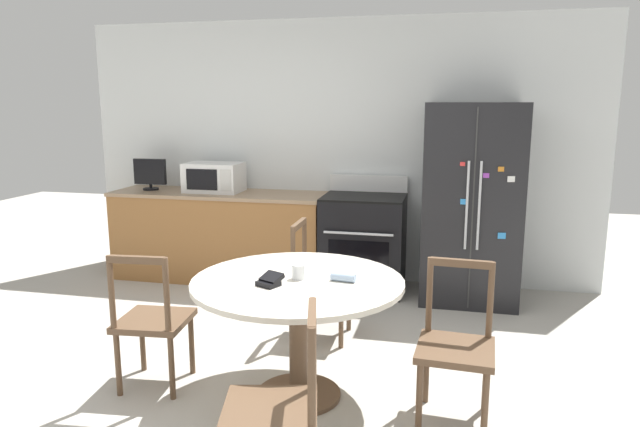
{
  "coord_description": "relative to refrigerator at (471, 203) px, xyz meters",
  "views": [
    {
      "loc": [
        1.13,
        -3.03,
        1.78
      ],
      "look_at": [
        0.19,
        1.15,
        0.95
      ],
      "focal_mm": 32.0,
      "sensor_mm": 36.0,
      "label": 1
    }
  ],
  "objects": [
    {
      "name": "refrigerator",
      "position": [
        0.0,
        0.0,
        0.0
      ],
      "size": [
        0.85,
        0.77,
        1.79
      ],
      "color": "black",
      "rests_on": "ground_plane"
    },
    {
      "name": "countertop_tv",
      "position": [
        -3.21,
        0.07,
        0.18
      ],
      "size": [
        0.34,
        0.16,
        0.32
      ],
      "color": "black",
      "rests_on": "kitchen_counter"
    },
    {
      "name": "wallet",
      "position": [
        -1.19,
        -2.25,
        -0.12
      ],
      "size": [
        0.16,
        0.17,
        0.07
      ],
      "color": "black",
      "rests_on": "dining_table"
    },
    {
      "name": "dining_chair_left",
      "position": [
        -1.99,
        -2.18,
        -0.46
      ],
      "size": [
        0.46,
        0.46,
        0.9
      ],
      "rotation": [
        0.0,
        0.0,
        6.38
      ],
      "color": "brown",
      "rests_on": "ground_plane"
    },
    {
      "name": "dining_chair_near",
      "position": [
        -0.91,
        -3.02,
        -0.46
      ],
      "size": [
        0.5,
        0.5,
        0.9
      ],
      "rotation": [
        0.0,
        0.0,
        1.79
      ],
      "color": "brown",
      "rests_on": "ground_plane"
    },
    {
      "name": "kitchen_counter",
      "position": [
        -2.47,
        0.08,
        -0.44
      ],
      "size": [
        2.18,
        0.64,
        0.9
      ],
      "color": "#936033",
      "rests_on": "ground_plane"
    },
    {
      "name": "dining_table",
      "position": [
        -1.06,
        -2.1,
        -0.28
      ],
      "size": [
        1.27,
        1.27,
        0.75
      ],
      "color": "beige",
      "rests_on": "ground_plane"
    },
    {
      "name": "folded_napkin",
      "position": [
        -0.79,
        -2.08,
        -0.12
      ],
      "size": [
        0.15,
        0.07,
        0.05
      ],
      "color": "#A3BCDB",
      "rests_on": "dining_table"
    },
    {
      "name": "ground_plane",
      "position": [
        -1.35,
        -2.21,
        -0.89
      ],
      "size": [
        14.0,
        14.0,
        0.0
      ],
      "primitive_type": "plane",
      "color": "#B2ADA3"
    },
    {
      "name": "dining_chair_right",
      "position": [
        -0.13,
        -2.15,
        -0.46
      ],
      "size": [
        0.45,
        0.45,
        0.9
      ],
      "rotation": [
        0.0,
        0.0,
        3.07
      ],
      "color": "brown",
      "rests_on": "ground_plane"
    },
    {
      "name": "candle_glass",
      "position": [
        -1.06,
        -2.09,
        -0.1
      ],
      "size": [
        0.08,
        0.08,
        0.09
      ],
      "color": "silver",
      "rests_on": "dining_table"
    },
    {
      "name": "oven_range",
      "position": [
        -0.98,
        0.05,
        -0.43
      ],
      "size": [
        0.77,
        0.68,
        1.08
      ],
      "color": "black",
      "rests_on": "ground_plane"
    },
    {
      "name": "back_wall",
      "position": [
        -1.35,
        0.44,
        0.41
      ],
      "size": [
        5.2,
        0.1,
        2.6
      ],
      "color": "silver",
      "rests_on": "ground_plane"
    },
    {
      "name": "microwave",
      "position": [
        -2.52,
        0.1,
        0.15
      ],
      "size": [
        0.56,
        0.38,
        0.29
      ],
      "color": "white",
      "rests_on": "kitchen_counter"
    },
    {
      "name": "dining_chair_far",
      "position": [
        -1.14,
        -1.18,
        -0.46
      ],
      "size": [
        0.42,
        0.42,
        0.9
      ],
      "rotation": [
        0.0,
        0.0,
        4.72
      ],
      "color": "brown",
      "rests_on": "ground_plane"
    }
  ]
}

